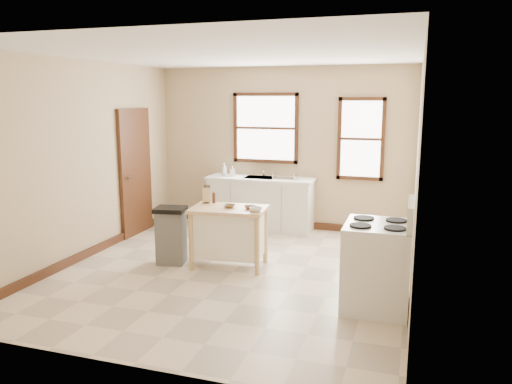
{
  "coord_description": "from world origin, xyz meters",
  "views": [
    {
      "loc": [
        2.22,
        -5.92,
        2.28
      ],
      "look_at": [
        0.19,
        0.4,
        1.02
      ],
      "focal_mm": 35.0,
      "sensor_mm": 36.0,
      "label": 1
    }
  ],
  "objects_px": {
    "bowl_a": "(229,206)",
    "bowl_c": "(256,209)",
    "kitchen_island": "(229,237)",
    "bowl_b": "(250,207)",
    "soap_bottle_a": "(224,170)",
    "pepper_grinder": "(214,198)",
    "trash_bin": "(171,235)",
    "gas_stove": "(377,254)",
    "knife_block": "(206,196)",
    "soap_bottle_b": "(232,171)",
    "dish_rack": "(285,176)"
  },
  "relations": [
    {
      "from": "bowl_a",
      "to": "bowl_c",
      "type": "distance_m",
      "value": 0.43
    },
    {
      "from": "kitchen_island",
      "to": "bowl_b",
      "type": "xyz_separation_m",
      "value": [
        0.3,
        0.02,
        0.43
      ]
    },
    {
      "from": "soap_bottle_a",
      "to": "bowl_c",
      "type": "height_order",
      "value": "soap_bottle_a"
    },
    {
      "from": "kitchen_island",
      "to": "bowl_c",
      "type": "distance_m",
      "value": 0.61
    },
    {
      "from": "soap_bottle_a",
      "to": "pepper_grinder",
      "type": "distance_m",
      "value": 1.81
    },
    {
      "from": "trash_bin",
      "to": "gas_stove",
      "type": "xyz_separation_m",
      "value": [
        2.82,
        -0.65,
        0.21
      ]
    },
    {
      "from": "kitchen_island",
      "to": "bowl_b",
      "type": "height_order",
      "value": "bowl_b"
    },
    {
      "from": "knife_block",
      "to": "soap_bottle_b",
      "type": "bearing_deg",
      "value": 70.79
    },
    {
      "from": "soap_bottle_a",
      "to": "trash_bin",
      "type": "distance_m",
      "value": 2.17
    },
    {
      "from": "bowl_c",
      "to": "trash_bin",
      "type": "bearing_deg",
      "value": -178.36
    },
    {
      "from": "knife_block",
      "to": "bowl_c",
      "type": "xyz_separation_m",
      "value": [
        0.83,
        -0.3,
        -0.07
      ]
    },
    {
      "from": "soap_bottle_b",
      "to": "bowl_a",
      "type": "xyz_separation_m",
      "value": [
        0.69,
        -1.97,
        -0.17
      ]
    },
    {
      "from": "kitchen_island",
      "to": "bowl_c",
      "type": "bearing_deg",
      "value": -19.59
    },
    {
      "from": "pepper_grinder",
      "to": "bowl_b",
      "type": "distance_m",
      "value": 0.62
    },
    {
      "from": "dish_rack",
      "to": "bowl_b",
      "type": "height_order",
      "value": "dish_rack"
    },
    {
      "from": "bowl_a",
      "to": "gas_stove",
      "type": "height_order",
      "value": "gas_stove"
    },
    {
      "from": "dish_rack",
      "to": "knife_block",
      "type": "height_order",
      "value": "knife_block"
    },
    {
      "from": "soap_bottle_b",
      "to": "pepper_grinder",
      "type": "distance_m",
      "value": 1.82
    },
    {
      "from": "kitchen_island",
      "to": "gas_stove",
      "type": "xyz_separation_m",
      "value": [
        2.02,
        -0.79,
        0.2
      ]
    },
    {
      "from": "bowl_c",
      "to": "soap_bottle_a",
      "type": "bearing_deg",
      "value": 121.26
    },
    {
      "from": "bowl_c",
      "to": "bowl_a",
      "type": "bearing_deg",
      "value": 164.47
    },
    {
      "from": "soap_bottle_b",
      "to": "knife_block",
      "type": "distance_m",
      "value": 1.81
    },
    {
      "from": "soap_bottle_a",
      "to": "bowl_a",
      "type": "distance_m",
      "value": 2.1
    },
    {
      "from": "knife_block",
      "to": "bowl_a",
      "type": "bearing_deg",
      "value": -51.7
    },
    {
      "from": "kitchen_island",
      "to": "soap_bottle_a",
      "type": "bearing_deg",
      "value": 107.69
    },
    {
      "from": "bowl_b",
      "to": "knife_block",
      "type": "bearing_deg",
      "value": 166.59
    },
    {
      "from": "kitchen_island",
      "to": "bowl_c",
      "type": "xyz_separation_m",
      "value": [
        0.42,
        -0.11,
        0.44
      ]
    },
    {
      "from": "trash_bin",
      "to": "dish_rack",
      "type": "bearing_deg",
      "value": 52.46
    },
    {
      "from": "bowl_c",
      "to": "trash_bin",
      "type": "distance_m",
      "value": 1.3
    },
    {
      "from": "dish_rack",
      "to": "trash_bin",
      "type": "relative_size",
      "value": 0.48
    },
    {
      "from": "knife_block",
      "to": "bowl_c",
      "type": "relative_size",
      "value": 1.18
    },
    {
      "from": "soap_bottle_a",
      "to": "kitchen_island",
      "type": "height_order",
      "value": "soap_bottle_a"
    },
    {
      "from": "pepper_grinder",
      "to": "gas_stove",
      "type": "xyz_separation_m",
      "value": [
        2.32,
        -1.0,
        -0.29
      ]
    },
    {
      "from": "dish_rack",
      "to": "bowl_b",
      "type": "bearing_deg",
      "value": -92.6
    },
    {
      "from": "kitchen_island",
      "to": "gas_stove",
      "type": "bearing_deg",
      "value": -26.73
    },
    {
      "from": "soap_bottle_a",
      "to": "gas_stove",
      "type": "xyz_separation_m",
      "value": [
        2.84,
        -2.72,
        -0.43
      ]
    },
    {
      "from": "soap_bottle_b",
      "to": "trash_bin",
      "type": "height_order",
      "value": "soap_bottle_b"
    },
    {
      "from": "soap_bottle_b",
      "to": "bowl_b",
      "type": "relative_size",
      "value": 1.12
    },
    {
      "from": "bowl_b",
      "to": "soap_bottle_b",
      "type": "bearing_deg",
      "value": 116.57
    },
    {
      "from": "bowl_a",
      "to": "bowl_c",
      "type": "height_order",
      "value": "bowl_c"
    },
    {
      "from": "pepper_grinder",
      "to": "knife_block",
      "type": "bearing_deg",
      "value": -174.32
    },
    {
      "from": "bowl_a",
      "to": "trash_bin",
      "type": "height_order",
      "value": "bowl_a"
    },
    {
      "from": "kitchen_island",
      "to": "pepper_grinder",
      "type": "relative_size",
      "value": 6.67
    },
    {
      "from": "trash_bin",
      "to": "soap_bottle_b",
      "type": "bearing_deg",
      "value": 76.52
    },
    {
      "from": "soap_bottle_b",
      "to": "kitchen_island",
      "type": "relative_size",
      "value": 0.18
    },
    {
      "from": "dish_rack",
      "to": "pepper_grinder",
      "type": "bearing_deg",
      "value": -111.45
    },
    {
      "from": "soap_bottle_b",
      "to": "dish_rack",
      "type": "xyz_separation_m",
      "value": [
        0.96,
        -0.03,
        -0.04
      ]
    },
    {
      "from": "soap_bottle_b",
      "to": "bowl_c",
      "type": "distance_m",
      "value": 2.36
    },
    {
      "from": "soap_bottle_a",
      "to": "bowl_a",
      "type": "bearing_deg",
      "value": -54.57
    },
    {
      "from": "bowl_a",
      "to": "trash_bin",
      "type": "xyz_separation_m",
      "value": [
        -0.81,
        -0.15,
        -0.44
      ]
    }
  ]
}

